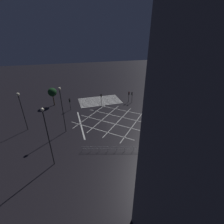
{
  "coord_description": "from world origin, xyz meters",
  "views": [
    {
      "loc": [
        9.91,
        30.74,
        17.66
      ],
      "look_at": [
        0.0,
        0.0,
        1.88
      ],
      "focal_mm": 24.0,
      "sensor_mm": 36.0,
      "label": 1
    }
  ],
  "objects_px": {
    "traffic_light_median_south": "(101,98)",
    "street_tree_far": "(52,92)",
    "traffic_light_sw_cross": "(129,95)",
    "street_lamp_east": "(61,100)",
    "traffic_light_nw_main": "(165,119)",
    "street_lamp_far": "(47,130)",
    "street_lamp_west": "(20,102)",
    "traffic_light_sw_main": "(132,95)",
    "traffic_light_se_cross": "(70,102)",
    "street_tree_near": "(201,121)"
  },
  "relations": [
    {
      "from": "traffic_light_median_south",
      "to": "street_tree_far",
      "type": "bearing_deg",
      "value": -111.98
    },
    {
      "from": "traffic_light_sw_cross",
      "to": "street_lamp_east",
      "type": "distance_m",
      "value": 22.77
    },
    {
      "from": "traffic_light_median_south",
      "to": "street_lamp_east",
      "type": "height_order",
      "value": "street_lamp_east"
    },
    {
      "from": "traffic_light_nw_main",
      "to": "street_lamp_far",
      "type": "xyz_separation_m",
      "value": [
        21.85,
        2.9,
        3.42
      ]
    },
    {
      "from": "traffic_light_median_south",
      "to": "traffic_light_nw_main",
      "type": "distance_m",
      "value": 18.94
    },
    {
      "from": "street_lamp_east",
      "to": "street_tree_far",
      "type": "distance_m",
      "value": 16.23
    },
    {
      "from": "street_lamp_east",
      "to": "street_lamp_west",
      "type": "height_order",
      "value": "street_lamp_east"
    },
    {
      "from": "traffic_light_sw_main",
      "to": "street_lamp_far",
      "type": "distance_m",
      "value": 29.74
    },
    {
      "from": "street_lamp_east",
      "to": "traffic_light_sw_main",
      "type": "bearing_deg",
      "value": -152.19
    },
    {
      "from": "traffic_light_se_cross",
      "to": "street_lamp_west",
      "type": "bearing_deg",
      "value": -52.22
    },
    {
      "from": "street_tree_near",
      "to": "traffic_light_median_south",
      "type": "bearing_deg",
      "value": -58.83
    },
    {
      "from": "traffic_light_se_cross",
      "to": "street_tree_near",
      "type": "xyz_separation_m",
      "value": [
        -21.76,
        21.85,
        2.03
      ]
    },
    {
      "from": "traffic_light_median_south",
      "to": "street_lamp_far",
      "type": "xyz_separation_m",
      "value": [
        12.55,
        19.4,
        3.57
      ]
    },
    {
      "from": "traffic_light_nw_main",
      "to": "street_lamp_east",
      "type": "distance_m",
      "value": 21.06
    },
    {
      "from": "street_lamp_far",
      "to": "street_lamp_west",
      "type": "bearing_deg",
      "value": -65.09
    },
    {
      "from": "traffic_light_sw_cross",
      "to": "traffic_light_nw_main",
      "type": "bearing_deg",
      "value": 1.45
    },
    {
      "from": "traffic_light_median_south",
      "to": "traffic_light_nw_main",
      "type": "xyz_separation_m",
      "value": [
        -9.3,
        16.5,
        0.15
      ]
    },
    {
      "from": "traffic_light_nw_main",
      "to": "street_tree_near",
      "type": "height_order",
      "value": "street_tree_near"
    },
    {
      "from": "traffic_light_sw_cross",
      "to": "traffic_light_se_cross",
      "type": "xyz_separation_m",
      "value": [
        17.55,
        0.47,
        0.0
      ]
    },
    {
      "from": "traffic_light_sw_cross",
      "to": "street_tree_near",
      "type": "distance_m",
      "value": 22.81
    },
    {
      "from": "traffic_light_median_south",
      "to": "traffic_light_sw_cross",
      "type": "bearing_deg",
      "value": 94.67
    },
    {
      "from": "traffic_light_median_south",
      "to": "street_lamp_west",
      "type": "distance_m",
      "value": 19.96
    },
    {
      "from": "street_tree_far",
      "to": "traffic_light_nw_main",
      "type": "bearing_deg",
      "value": 135.74
    },
    {
      "from": "street_lamp_east",
      "to": "street_lamp_far",
      "type": "relative_size",
      "value": 1.0
    },
    {
      "from": "street_lamp_east",
      "to": "traffic_light_nw_main",
      "type": "bearing_deg",
      "value": 162.89
    },
    {
      "from": "traffic_light_se_cross",
      "to": "street_tree_far",
      "type": "distance_m",
      "value": 6.82
    },
    {
      "from": "street_tree_far",
      "to": "street_lamp_far",
      "type": "bearing_deg",
      "value": 91.12
    },
    {
      "from": "street_lamp_east",
      "to": "street_lamp_west",
      "type": "bearing_deg",
      "value": -22.75
    },
    {
      "from": "traffic_light_se_cross",
      "to": "traffic_light_median_south",
      "type": "xyz_separation_m",
      "value": [
        -8.69,
        0.25,
        0.33
      ]
    },
    {
      "from": "traffic_light_sw_main",
      "to": "street_tree_near",
      "type": "relative_size",
      "value": 0.55
    },
    {
      "from": "street_tree_near",
      "to": "street_tree_far",
      "type": "relative_size",
      "value": 1.17
    },
    {
      "from": "traffic_light_sw_cross",
      "to": "street_tree_far",
      "type": "distance_m",
      "value": 22.42
    },
    {
      "from": "traffic_light_sw_cross",
      "to": "street_tree_far",
      "type": "height_order",
      "value": "street_tree_far"
    },
    {
      "from": "street_lamp_west",
      "to": "street_lamp_far",
      "type": "bearing_deg",
      "value": 114.91
    },
    {
      "from": "traffic_light_nw_main",
      "to": "street_tree_far",
      "type": "xyz_separation_m",
      "value": [
        22.34,
        -21.77,
        1.09
      ]
    },
    {
      "from": "traffic_light_median_south",
      "to": "traffic_light_nw_main",
      "type": "bearing_deg",
      "value": 29.4
    },
    {
      "from": "street_tree_near",
      "to": "street_lamp_far",
      "type": "bearing_deg",
      "value": -4.92
    },
    {
      "from": "street_tree_far",
      "to": "traffic_light_median_south",
      "type": "bearing_deg",
      "value": 158.02
    },
    {
      "from": "traffic_light_nw_main",
      "to": "traffic_light_se_cross",
      "type": "bearing_deg",
      "value": -42.96
    },
    {
      "from": "street_lamp_east",
      "to": "traffic_light_se_cross",
      "type": "bearing_deg",
      "value": -99.11
    },
    {
      "from": "traffic_light_se_cross",
      "to": "traffic_light_nw_main",
      "type": "height_order",
      "value": "traffic_light_nw_main"
    },
    {
      "from": "traffic_light_nw_main",
      "to": "street_lamp_far",
      "type": "relative_size",
      "value": 0.42
    },
    {
      "from": "street_lamp_far",
      "to": "street_tree_far",
      "type": "bearing_deg",
      "value": -88.88
    },
    {
      "from": "traffic_light_sw_cross",
      "to": "street_lamp_east",
      "type": "height_order",
      "value": "street_lamp_east"
    },
    {
      "from": "traffic_light_sw_main",
      "to": "traffic_light_se_cross",
      "type": "height_order",
      "value": "traffic_light_sw_main"
    },
    {
      "from": "traffic_light_sw_cross",
      "to": "street_lamp_east",
      "type": "relative_size",
      "value": 0.35
    },
    {
      "from": "traffic_light_se_cross",
      "to": "street_lamp_east",
      "type": "relative_size",
      "value": 0.35
    },
    {
      "from": "traffic_light_nw_main",
      "to": "street_tree_far",
      "type": "height_order",
      "value": "street_tree_far"
    },
    {
      "from": "traffic_light_nw_main",
      "to": "street_lamp_west",
      "type": "bearing_deg",
      "value": -18.76
    },
    {
      "from": "street_tree_near",
      "to": "street_lamp_west",
      "type": "bearing_deg",
      "value": -24.78
    }
  ]
}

